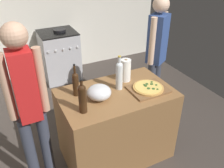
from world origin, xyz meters
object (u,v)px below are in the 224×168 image
(pizza, at_px, (148,88))
(person_in_red, at_px, (156,51))
(wine_bottle_amber, at_px, (119,74))
(stove, at_px, (60,56))
(paper_towel_roll, at_px, (126,70))
(person_in_stripes, at_px, (29,104))
(mixing_bowl, at_px, (99,92))
(wine_bottle_dark, at_px, (76,83))
(wine_bottle_clear, at_px, (82,97))

(pizza, height_order, person_in_red, person_in_red)
(wine_bottle_amber, bearing_deg, stove, 92.67)
(paper_towel_roll, height_order, person_in_stripes, person_in_stripes)
(person_in_stripes, bearing_deg, paper_towel_roll, 9.94)
(wine_bottle_amber, distance_m, person_in_red, 0.91)
(pizza, height_order, mixing_bowl, mixing_bowl)
(wine_bottle_dark, bearing_deg, wine_bottle_clear, -97.36)
(wine_bottle_clear, height_order, person_in_stripes, person_in_stripes)
(wine_bottle_clear, bearing_deg, pizza, 3.63)
(wine_bottle_amber, distance_m, person_in_stripes, 0.95)
(wine_bottle_clear, distance_m, person_in_stripes, 0.48)
(wine_bottle_clear, bearing_deg, stove, 80.47)
(mixing_bowl, relative_size, wine_bottle_amber, 0.64)
(wine_bottle_amber, xyz_separation_m, stove, (-0.10, 2.14, -0.60))
(pizza, height_order, stove, stove)
(paper_towel_roll, height_order, wine_bottle_amber, wine_bottle_amber)
(wine_bottle_clear, height_order, person_in_red, person_in_red)
(person_in_red, bearing_deg, wine_bottle_amber, -151.17)
(pizza, bearing_deg, wine_bottle_dark, 160.43)
(person_in_stripes, relative_size, person_in_red, 1.02)
(mixing_bowl, bearing_deg, wine_bottle_clear, -149.71)
(mixing_bowl, relative_size, person_in_red, 0.14)
(person_in_stripes, height_order, person_in_red, person_in_stripes)
(pizza, xyz_separation_m, wine_bottle_clear, (-0.76, -0.05, 0.13))
(stove, distance_m, person_in_stripes, 2.42)
(wine_bottle_dark, bearing_deg, paper_towel_roll, 4.06)
(person_in_stripes, bearing_deg, wine_bottle_dark, 16.90)
(wine_bottle_dark, height_order, person_in_stripes, person_in_stripes)
(person_in_red, bearing_deg, person_in_stripes, -163.95)
(pizza, bearing_deg, paper_towel_roll, 110.80)
(paper_towel_roll, relative_size, wine_bottle_clear, 0.75)
(stove, relative_size, person_in_red, 0.55)
(pizza, relative_size, paper_towel_roll, 1.26)
(mixing_bowl, distance_m, wine_bottle_dark, 0.26)
(wine_bottle_amber, distance_m, stove, 2.22)
(pizza, bearing_deg, wine_bottle_amber, 147.41)
(stove, height_order, person_in_red, person_in_red)
(pizza, distance_m, person_in_stripes, 1.22)
(wine_bottle_dark, bearing_deg, person_in_red, 15.72)
(wine_bottle_clear, bearing_deg, paper_towel_roll, 28.26)
(wine_bottle_dark, bearing_deg, mixing_bowl, -43.88)
(wine_bottle_clear, xyz_separation_m, wine_bottle_amber, (0.50, 0.22, 0.01))
(wine_bottle_clear, relative_size, wine_bottle_dark, 0.99)
(mixing_bowl, height_order, person_in_red, person_in_red)
(wine_bottle_amber, bearing_deg, mixing_bowl, -162.05)
(wine_bottle_clear, height_order, stove, wine_bottle_clear)
(mixing_bowl, bearing_deg, paper_towel_roll, 27.18)
(wine_bottle_clear, bearing_deg, mixing_bowl, 30.29)
(person_in_stripes, bearing_deg, stove, 68.92)
(paper_towel_roll, relative_size, stove, 0.28)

